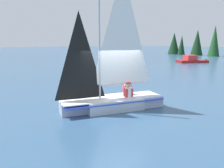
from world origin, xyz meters
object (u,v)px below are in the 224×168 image
Objects in this scene: sailor_helm at (128,95)px; motorboat_distant at (191,60)px; sailboat_main at (112,90)px; sailor_crew at (127,91)px.

motorboat_distant is at bearing -137.60° from sailor_helm.
sailor_crew is at bearing -158.91° from sailboat_main.
motorboat_distant is (10.00, -21.90, -0.27)m from sailor_helm.
sailboat_main is at bearing 21.09° from sailor_crew.
sailboat_main is 5.05× the size of sailor_helm.
motorboat_distant is (9.52, -22.38, -0.43)m from sailboat_main.
sailboat_main reaches higher than sailor_helm.
sailor_crew is 0.26× the size of motorboat_distant.
motorboat_distant is at bearing -138.34° from sailor_crew.
sailor_helm and sailor_crew have the same top height.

